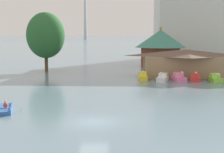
{
  "coord_description": "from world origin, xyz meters",
  "views": [
    {
      "loc": [
        2.9,
        -27.75,
        7.72
      ],
      "look_at": [
        0.78,
        16.64,
        1.79
      ],
      "focal_mm": 52.78,
      "sensor_mm": 36.0,
      "label": 1
    }
  ],
  "objects": [
    {
      "name": "shoreline_tree_tall_left",
      "position": [
        -13.36,
        37.12,
        7.2
      ],
      "size": [
        7.57,
        7.57,
        11.75
      ],
      "color": "brown",
      "rests_on": "ground"
    },
    {
      "name": "background_building_block",
      "position": [
        24.47,
        65.85,
        9.52
      ],
      "size": [
        27.78,
        20.29,
        19.01
      ],
      "color": "silver",
      "rests_on": "ground"
    },
    {
      "name": "boathouse",
      "position": [
        13.0,
        30.73,
        2.51
      ],
      "size": [
        15.36,
        8.83,
        4.82
      ],
      "color": "#9E7F5B",
      "rests_on": "ground"
    },
    {
      "name": "rowboat_with_rower",
      "position": [
        -9.14,
        3.58,
        0.22
      ],
      "size": [
        3.38,
        4.18,
        1.48
      ],
      "rotation": [
        0.0,
        0.0,
        1.87
      ],
      "color": "#2D60AD",
      "rests_on": "ground"
    },
    {
      "name": "pedal_boat_pink",
      "position": [
        11.1,
        24.73,
        0.56
      ],
      "size": [
        2.23,
        2.98,
        1.74
      ],
      "rotation": [
        0.0,
        0.0,
        -1.32
      ],
      "color": "pink",
      "rests_on": "ground"
    },
    {
      "name": "pedal_boat_lime",
      "position": [
        16.68,
        24.1,
        0.54
      ],
      "size": [
        1.83,
        2.93,
        1.57
      ],
      "rotation": [
        0.0,
        0.0,
        -1.46
      ],
      "color": "#8CCC3F",
      "rests_on": "ground"
    },
    {
      "name": "green_roof_pavilion",
      "position": [
        10.32,
        47.47,
        4.73
      ],
      "size": [
        11.37,
        11.37,
        9.09
      ],
      "color": "brown",
      "rests_on": "ground"
    },
    {
      "name": "ground_plane",
      "position": [
        0.0,
        0.0,
        0.0
      ],
      "size": [
        2000.0,
        2000.0,
        0.0
      ],
      "primitive_type": "plane",
      "color": "slate"
    },
    {
      "name": "pedal_boat_white",
      "position": [
        8.48,
        24.42,
        0.54
      ],
      "size": [
        2.25,
        3.28,
        1.67
      ],
      "rotation": [
        0.0,
        0.0,
        -1.88
      ],
      "color": "white",
      "rests_on": "ground"
    },
    {
      "name": "pedal_boat_yellow",
      "position": [
        5.41,
        25.66,
        0.55
      ],
      "size": [
        1.4,
        2.5,
        1.68
      ],
      "rotation": [
        0.0,
        0.0,
        -1.56
      ],
      "color": "yellow",
      "rests_on": "ground"
    },
    {
      "name": "pedal_boat_red",
      "position": [
        13.75,
        24.86,
        0.5
      ],
      "size": [
        1.97,
        2.47,
        1.65
      ],
      "rotation": [
        0.0,
        0.0,
        -1.76
      ],
      "color": "red",
      "rests_on": "ground"
    }
  ]
}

